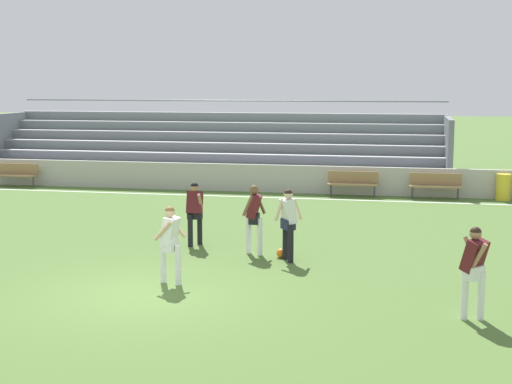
{
  "coord_description": "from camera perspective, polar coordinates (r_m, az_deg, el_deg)",
  "views": [
    {
      "loc": [
        4.9,
        -13.31,
        4.1
      ],
      "look_at": [
        1.13,
        5.54,
        1.26
      ],
      "focal_mm": 52.43,
      "sensor_mm": 36.0,
      "label": 1
    }
  ],
  "objects": [
    {
      "name": "bench_far_right",
      "position": [
        27.12,
        7.4,
        0.81
      ],
      "size": [
        1.8,
        0.4,
        0.9
      ],
      "color": "#99754C",
      "rests_on": "ground"
    },
    {
      "name": "trash_bin",
      "position": [
        27.43,
        18.35,
        0.36
      ],
      "size": [
        0.49,
        0.49,
        0.93
      ],
      "primitive_type": "cylinder",
      "color": "yellow",
      "rests_on": "ground"
    },
    {
      "name": "ground_plane",
      "position": [
        14.76,
        -8.62,
        -7.81
      ],
      "size": [
        160.0,
        160.0,
        0.0
      ],
      "primitive_type": "plane",
      "color": "#4C6B30"
    },
    {
      "name": "bleacher_stand",
      "position": [
        31.22,
        -3.26,
        3.51
      ],
      "size": [
        19.15,
        4.44,
        3.3
      ],
      "color": "#B2B2B7",
      "rests_on": "ground"
    },
    {
      "name": "player_dark_wide_left",
      "position": [
        18.81,
        -4.69,
        -1.26
      ],
      "size": [
        0.44,
        0.6,
        1.61
      ],
      "color": "black",
      "rests_on": "ground"
    },
    {
      "name": "player_dark_on_ball",
      "position": [
        17.79,
        -0.14,
        -1.63
      ],
      "size": [
        0.51,
        0.44,
        1.68
      ],
      "color": "white",
      "rests_on": "ground"
    },
    {
      "name": "player_white_pressing_high",
      "position": [
        17.14,
        2.47,
        -2.03
      ],
      "size": [
        0.65,
        0.49,
        1.67
      ],
      "color": "black",
      "rests_on": "ground"
    },
    {
      "name": "soccer_ball",
      "position": [
        17.62,
        1.92,
        -4.68
      ],
      "size": [
        0.22,
        0.22,
        0.22
      ],
      "primitive_type": "sphere",
      "color": "orange",
      "rests_on": "ground"
    },
    {
      "name": "player_white_challenging",
      "position": [
        15.3,
        -6.56,
        -3.52
      ],
      "size": [
        0.59,
        0.53,
        1.61
      ],
      "color": "white",
      "rests_on": "ground"
    },
    {
      "name": "bench_centre_sideline",
      "position": [
        27.08,
        13.52,
        0.63
      ],
      "size": [
        1.8,
        0.4,
        0.9
      ],
      "color": "#99754C",
      "rests_on": "ground"
    },
    {
      "name": "player_dark_deep_cover",
      "position": [
        13.46,
        16.31,
        -5.35
      ],
      "size": [
        0.53,
        0.64,
        1.65
      ],
      "color": "white",
      "rests_on": "ground"
    },
    {
      "name": "bench_near_wall_gap",
      "position": [
        30.97,
        -17.87,
        1.41
      ],
      "size": [
        1.8,
        0.4,
        0.9
      ],
      "color": "#99754C",
      "rests_on": "ground"
    },
    {
      "name": "sideline_wall",
      "position": [
        27.94,
        1.13,
        1.04
      ],
      "size": [
        48.0,
        0.16,
        1.03
      ],
      "primitive_type": "cube",
      "color": "#BCB7AD",
      "rests_on": "ground"
    },
    {
      "name": "field_line_sideline",
      "position": [
        26.72,
        0.62,
        -0.41
      ],
      "size": [
        44.0,
        0.12,
        0.01
      ],
      "primitive_type": "cube",
      "color": "white",
      "rests_on": "ground"
    }
  ]
}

